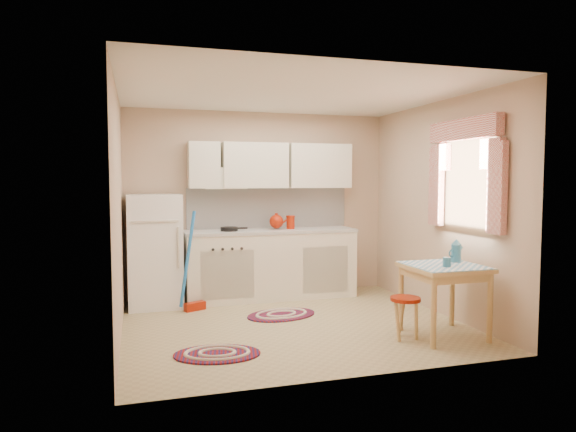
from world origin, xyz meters
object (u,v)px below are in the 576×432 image
object	(u,v)px
fridge	(155,251)
base_cabinets	(270,265)
stool	(405,318)
table	(444,301)

from	to	relation	value
fridge	base_cabinets	size ratio (longest dim) A/B	0.62
fridge	stool	bearing A→B (deg)	-41.74
fridge	base_cabinets	bearing A→B (deg)	1.92
fridge	stool	size ratio (longest dim) A/B	3.33
base_cabinets	stool	world-z (taller)	base_cabinets
table	stool	xyz separation A→B (m)	(-0.42, 0.02, -0.15)
base_cabinets	stool	distance (m)	2.29
base_cabinets	table	bearing A→B (deg)	-59.84
stool	fridge	bearing A→B (deg)	138.26
stool	table	bearing A→B (deg)	-3.17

